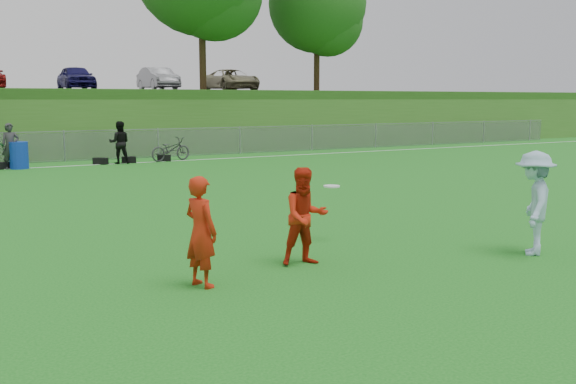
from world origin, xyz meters
TOP-DOWN VIEW (x-y plane):
  - ground at (0.00, 0.00)m, footprint 120.00×120.00m
  - sideline_far at (0.00, 18.00)m, footprint 60.00×0.10m
  - fence at (0.00, 20.00)m, footprint 58.00×0.06m
  - berm at (0.00, 31.00)m, footprint 120.00×18.00m
  - parking_lot at (0.00, 33.00)m, footprint 120.00×12.00m
  - tree_green_far at (16.16, 25.92)m, footprint 5.88×5.88m
  - gear_bags at (1.05, 18.10)m, footprint 6.79×0.58m
  - player_red_left at (-1.77, 0.46)m, footprint 0.53×0.65m
  - player_red_center at (0.09, 0.77)m, footprint 0.82×0.69m
  - player_blue at (3.72, -0.50)m, footprint 1.25×1.23m
  - frisbee at (1.37, 1.99)m, footprint 0.30×0.30m
  - recycling_bin at (-2.00, 17.94)m, footprint 0.81×0.81m
  - bicycle at (3.91, 18.10)m, footprint 1.97×1.14m

SIDE VIEW (x-z plane):
  - ground at x=0.00m, z-range 0.00..0.00m
  - sideline_far at x=0.00m, z-range 0.00..0.01m
  - gear_bags at x=1.05m, z-range 0.00..0.26m
  - bicycle at x=3.91m, z-range 0.00..0.98m
  - recycling_bin at x=-2.00m, z-range 0.00..1.00m
  - fence at x=0.00m, z-range 0.00..1.30m
  - player_red_center at x=0.09m, z-range 0.00..1.52m
  - player_red_left at x=-1.77m, z-range 0.00..1.54m
  - player_blue at x=3.72m, z-range 0.00..1.72m
  - frisbee at x=1.37m, z-range 0.99..1.02m
  - berm at x=0.00m, z-range 0.00..3.00m
  - parking_lot at x=0.00m, z-range 3.00..3.10m
  - tree_green_far at x=16.16m, z-range 3.87..12.06m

